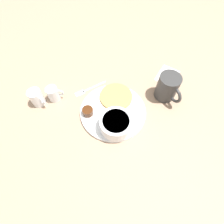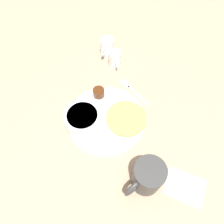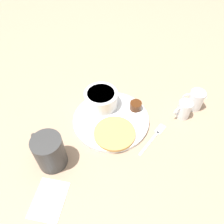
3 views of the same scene
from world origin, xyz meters
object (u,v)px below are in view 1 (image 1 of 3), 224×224
at_px(plate, 113,111).
at_px(coffee_mug, 168,87).
at_px(creamer_pitcher_far, 37,98).
at_px(fork, 87,90).
at_px(creamer_pitcher_near, 53,94).
at_px(bowl, 116,124).

xyz_separation_m(plate, coffee_mug, (-0.19, 0.11, 0.05)).
bearing_deg(creamer_pitcher_far, fork, 147.57).
bearing_deg(creamer_pitcher_near, bowl, 99.26).
xyz_separation_m(plate, creamer_pitcher_near, (0.09, -0.21, 0.03)).
relative_size(bowl, coffee_mug, 0.98).
xyz_separation_m(creamer_pitcher_near, creamer_pitcher_far, (0.05, -0.03, 0.00)).
height_order(plate, creamer_pitcher_near, creamer_pitcher_near).
xyz_separation_m(plate, creamer_pitcher_far, (0.14, -0.25, 0.03)).
distance_m(bowl, creamer_pitcher_far, 0.31).
bearing_deg(coffee_mug, creamer_pitcher_far, -47.35).
xyz_separation_m(bowl, fork, (-0.06, -0.20, -0.04)).
relative_size(bowl, creamer_pitcher_far, 1.46).
bearing_deg(creamer_pitcher_far, bowl, 107.69).
bearing_deg(creamer_pitcher_near, creamer_pitcher_far, -32.04).
xyz_separation_m(creamer_pitcher_far, fork, (-0.16, 0.10, -0.03)).
bearing_deg(coffee_mug, bowl, -14.51).
xyz_separation_m(bowl, creamer_pitcher_near, (0.04, -0.26, -0.01)).
relative_size(plate, coffee_mug, 2.19).
bearing_deg(bowl, creamer_pitcher_near, -80.74).
relative_size(coffee_mug, creamer_pitcher_far, 1.49).
distance_m(creamer_pitcher_near, creamer_pitcher_far, 0.06).
bearing_deg(creamer_pitcher_near, coffee_mug, 130.49).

